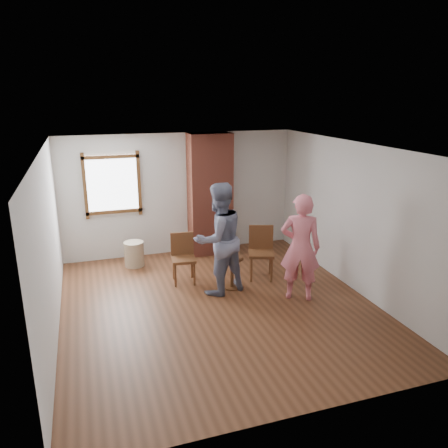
{
  "coord_description": "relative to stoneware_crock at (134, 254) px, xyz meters",
  "views": [
    {
      "loc": [
        -1.95,
        -6.26,
        3.39
      ],
      "look_at": [
        0.36,
        0.8,
        1.15
      ],
      "focal_mm": 35.0,
      "sensor_mm": 36.0,
      "label": 1
    }
  ],
  "objects": [
    {
      "name": "cake_slice",
      "position": [
        1.55,
        -1.63,
        0.38
      ],
      "size": [
        0.08,
        0.07,
        0.06
      ],
      "primitive_type": "cube",
      "color": "white",
      "rests_on": "cake_plate"
    },
    {
      "name": "brick_chimney",
      "position": [
        1.71,
        0.31,
        1.05
      ],
      "size": [
        0.9,
        0.5,
        2.6
      ],
      "primitive_type": "cube",
      "color": "#A94F3C",
      "rests_on": "ground"
    },
    {
      "name": "cake_plate",
      "position": [
        1.54,
        -1.63,
        0.35
      ],
      "size": [
        0.18,
        0.18,
        0.01
      ],
      "primitive_type": "cylinder",
      "color": "white",
      "rests_on": "side_table"
    },
    {
      "name": "room_shell",
      "position": [
        1.05,
        -1.58,
        1.55
      ],
      "size": [
        5.04,
        5.52,
        2.62
      ],
      "color": "silver",
      "rests_on": "ground"
    },
    {
      "name": "side_table",
      "position": [
        1.54,
        -1.63,
        0.15
      ],
      "size": [
        0.4,
        0.4,
        0.6
      ],
      "color": "brown",
      "rests_on": "ground"
    },
    {
      "name": "dining_chair_right",
      "position": [
        2.24,
        -1.29,
        0.3
      ],
      "size": [
        0.59,
        0.59,
        0.99
      ],
      "rotation": [
        0.0,
        0.0,
        -0.34
      ],
      "color": "brown",
      "rests_on": "ground"
    },
    {
      "name": "stoneware_crock",
      "position": [
        0.0,
        0.0,
        0.0
      ],
      "size": [
        0.49,
        0.49,
        0.51
      ],
      "primitive_type": "cylinder",
      "rotation": [
        0.0,
        0.0,
        -0.28
      ],
      "color": "tan",
      "rests_on": "ground"
    },
    {
      "name": "man",
      "position": [
        1.27,
        -1.68,
        0.73
      ],
      "size": [
        1.14,
        1.01,
        1.96
      ],
      "primitive_type": "imported",
      "rotation": [
        0.0,
        0.0,
        3.47
      ],
      "color": "#16183D",
      "rests_on": "ground"
    },
    {
      "name": "ground",
      "position": [
        1.11,
        -2.19,
        -0.25
      ],
      "size": [
        5.5,
        5.5,
        0.0
      ],
      "primitive_type": "plane",
      "color": "brown",
      "rests_on": "ground"
    },
    {
      "name": "dining_chair_left",
      "position": [
        0.78,
        -1.03,
        0.26
      ],
      "size": [
        0.47,
        0.47,
        0.91
      ],
      "rotation": [
        0.0,
        0.0,
        -0.12
      ],
      "color": "brown",
      "rests_on": "ground"
    },
    {
      "name": "person_pink",
      "position": [
        2.5,
        -2.34,
        0.66
      ],
      "size": [
        0.8,
        0.7,
        1.84
      ],
      "primitive_type": "imported",
      "rotation": [
        0.0,
        0.0,
        2.66
      ],
      "color": "pink",
      "rests_on": "ground"
    },
    {
      "name": "dark_pot",
      "position": [
        0.09,
        0.02,
        -0.17
      ],
      "size": [
        0.19,
        0.19,
        0.17
      ],
      "primitive_type": "cylinder",
      "rotation": [
        0.0,
        0.0,
        -0.15
      ],
      "color": "black",
      "rests_on": "ground"
    }
  ]
}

